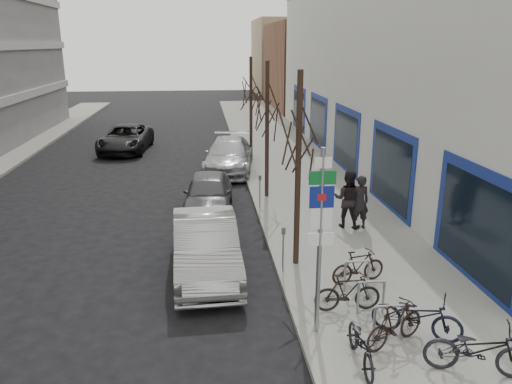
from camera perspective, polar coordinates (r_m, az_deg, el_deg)
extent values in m
plane|color=black|center=(11.15, -5.81, -16.86)|extent=(120.00, 120.00, 0.00)
cube|color=slate|center=(20.71, 6.44, -0.49)|extent=(5.00, 70.00, 0.15)
cube|color=brown|center=(51.01, 8.79, 14.06)|extent=(12.00, 14.00, 8.00)
cube|color=#937A5B|center=(65.71, 5.84, 15.14)|extent=(13.00, 12.00, 9.00)
cylinder|color=gray|center=(10.40, 7.26, -6.34)|extent=(0.10, 0.10, 4.20)
cube|color=white|center=(9.82, 7.68, 3.32)|extent=(0.35, 0.03, 0.22)
cube|color=#0C5926|center=(9.89, 7.62, 1.63)|extent=(0.55, 0.03, 0.28)
cube|color=navy|center=(10.00, 7.53, -0.59)|extent=(0.50, 0.03, 0.45)
cube|color=maroon|center=(9.99, 7.54, -0.60)|extent=(0.18, 0.02, 0.14)
cube|color=white|center=(10.14, 7.43, -3.02)|extent=(0.45, 0.03, 0.45)
cube|color=white|center=(10.30, 7.34, -5.38)|extent=(0.55, 0.03, 0.28)
cylinder|color=gray|center=(10.97, 13.36, -14.47)|extent=(0.06, 0.06, 0.80)
cylinder|color=gray|center=(11.17, 16.35, -14.11)|extent=(0.06, 0.06, 0.80)
cylinder|color=gray|center=(10.87, 15.03, -12.48)|extent=(0.60, 0.06, 0.06)
cylinder|color=gray|center=(11.87, 11.60, -11.80)|extent=(0.06, 0.06, 0.80)
cylinder|color=gray|center=(12.06, 14.37, -11.53)|extent=(0.06, 0.06, 0.80)
cylinder|color=gray|center=(11.78, 13.12, -9.95)|extent=(0.60, 0.06, 0.06)
cylinder|color=gray|center=(12.81, 10.12, -9.51)|extent=(0.06, 0.06, 0.80)
cylinder|color=gray|center=(12.98, 12.70, -9.30)|extent=(0.06, 0.06, 0.80)
cylinder|color=gray|center=(12.72, 11.52, -7.78)|extent=(0.60, 0.06, 0.06)
cylinder|color=black|center=(13.48, 4.82, 2.03)|extent=(0.16, 0.16, 5.50)
cylinder|color=black|center=(19.76, 1.27, 6.77)|extent=(0.16, 0.16, 5.50)
cylinder|color=black|center=(26.15, -0.58, 9.20)|extent=(0.16, 0.16, 5.50)
cylinder|color=gray|center=(13.61, 3.13, -6.93)|extent=(0.05, 0.05, 1.10)
cube|color=#3F3F44|center=(13.37, 3.17, -4.46)|extent=(0.10, 0.08, 0.18)
cylinder|color=gray|center=(18.73, 0.45, -0.23)|extent=(0.05, 0.05, 1.10)
cube|color=#3F3F44|center=(18.56, 0.46, 1.63)|extent=(0.10, 0.08, 0.18)
cylinder|color=gray|center=(24.02, -1.05, 3.56)|extent=(0.05, 0.05, 1.10)
cube|color=#3F3F44|center=(23.88, -1.06, 5.03)|extent=(0.10, 0.08, 0.18)
imported|color=black|center=(10.18, 11.99, -16.33)|extent=(0.55, 1.67, 1.01)
imported|color=black|center=(10.91, 15.62, -14.28)|extent=(1.66, 1.16, 0.98)
imported|color=black|center=(11.29, 17.95, -12.91)|extent=(1.92, 1.42, 1.15)
imported|color=black|center=(11.93, 10.43, -11.17)|extent=(1.58, 0.49, 0.96)
imported|color=black|center=(10.55, 24.10, -15.70)|extent=(2.05, 1.17, 1.20)
imported|color=black|center=(13.28, 11.62, -8.30)|extent=(1.59, 0.79, 0.93)
imported|color=#9A9B9F|center=(13.82, -5.78, -6.14)|extent=(1.91, 4.95, 1.61)
imported|color=#47474B|center=(18.78, -5.46, -0.13)|extent=(2.07, 4.47, 1.48)
imported|color=#A5A5AA|center=(24.85, -3.13, 4.22)|extent=(2.95, 5.77, 1.60)
imported|color=black|center=(30.52, -14.67, 5.96)|extent=(2.97, 5.69, 1.53)
imported|color=black|center=(16.92, 11.74, -1.15)|extent=(0.72, 0.52, 1.84)
imported|color=black|center=(16.98, 10.44, -0.76)|extent=(0.87, 0.76, 1.98)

